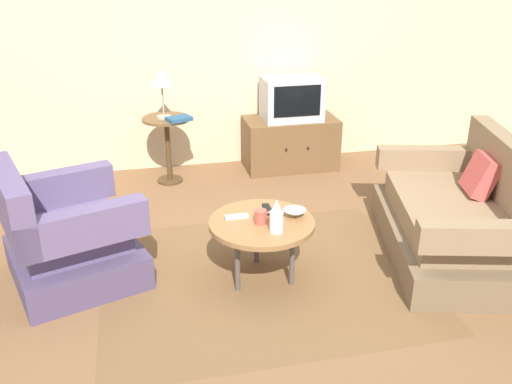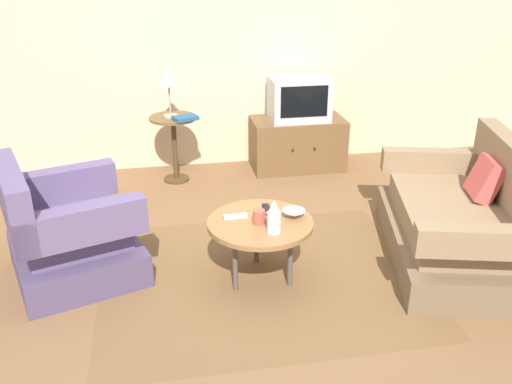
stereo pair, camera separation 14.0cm
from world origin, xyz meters
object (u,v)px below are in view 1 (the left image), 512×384
couch (459,219)px  mug (261,217)px  coffee_table (262,226)px  tv_remote_dark (268,209)px  vase (276,217)px  television (292,99)px  book (179,119)px  tv_stand (290,143)px  table_lamp (161,80)px  side_table (167,137)px  armchair (66,239)px  tv_remote_silver (236,217)px  bowl (295,213)px

couch → mug: bearing=105.9°
coffee_table → tv_remote_dark: (0.08, 0.15, 0.05)m
vase → mug: size_ratio=1.74×
television → book: (-1.16, -0.25, -0.07)m
tv_stand → couch: bearing=-70.3°
couch → table_lamp: (-2.02, 1.89, 0.73)m
book → side_table: bearing=110.2°
coffee_table → table_lamp: size_ratio=1.55×
tv_stand → tv_remote_dark: tv_stand is taller
armchair → couch: size_ratio=0.63×
couch → tv_remote_silver: couch is taller
armchair → book: armchair is taller
table_lamp → tv_remote_silver: size_ratio=2.84×
side_table → book: book is taller
coffee_table → tv_remote_silver: bearing=152.4°
television → tv_remote_dark: bearing=-110.5°
tv_stand → book: bearing=-167.5°
armchair → coffee_table: bearing=59.3°
tv_stand → armchair: bearing=-139.9°
armchair → tv_remote_dark: size_ratio=6.51×
couch → mug: size_ratio=12.97×
book → armchair: bearing=-142.3°
couch → mug: (-1.52, -0.04, 0.21)m
coffee_table → mug: bearing=-110.4°
armchair → bowl: bearing=61.6°
mug → tv_remote_silver: (-0.15, 0.11, -0.04)m
tv_stand → mug: size_ratio=7.21×
tv_remote_silver → television: bearing=-117.3°
side_table → table_lamp: (-0.02, -0.01, 0.55)m
side_table → vase: (0.55, -2.09, 0.09)m
table_lamp → tv_remote_dark: size_ratio=2.81×
television → tv_remote_silver: 2.19m
tv_remote_silver → couch: bearing=176.1°
armchair → vase: size_ratio=4.71×
armchair → tv_remote_silver: bearing=61.6°
tv_stand → tv_remote_dark: size_ratio=5.73×
couch → bowl: size_ratio=10.91×
coffee_table → tv_remote_dark: tv_remote_dark is taller
vase → television: bearing=71.7°
mug → tv_remote_silver: size_ratio=0.80×
table_lamp → side_table: bearing=36.5°
side_table → mug: side_table is taller
couch → coffee_table: (-1.51, -0.01, 0.12)m
mug → tv_remote_silver: mug is taller
tv_stand → bowl: size_ratio=6.06×
tv_stand → bowl: tv_stand is taller
coffee_table → side_table: (-0.49, 1.92, 0.06)m
mug → table_lamp: bearing=104.4°
television → book: size_ratio=2.27×
vase → mug: (-0.07, 0.14, -0.06)m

